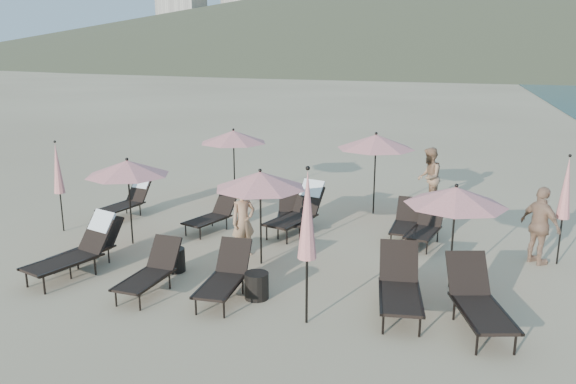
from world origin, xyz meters
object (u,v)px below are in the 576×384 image
(umbrella_closed_0, at_px, (307,216))
(beachgoer_b, at_px, (429,177))
(lounger_10, at_px, (406,222))
(lounger_7, at_px, (213,214))
(lounger_2, at_px, (150,271))
(lounger_6, at_px, (129,198))
(umbrella_open_4, at_px, (376,142))
(umbrella_open_2, at_px, (456,196))
(umbrella_open_3, at_px, (233,137))
(umbrella_open_0, at_px, (127,168))
(umbrella_closed_1, at_px, (566,189))
(lounger_5, at_px, (478,300))
(lounger_9, at_px, (299,210))
(lounger_8, at_px, (290,212))
(lounger_4, at_px, (400,285))
(side_table_0, at_px, (175,260))
(lounger_11, at_px, (425,226))
(beachgoer_c, at_px, (540,226))
(lounger_3, at_px, (225,276))
(umbrella_closed_2, at_px, (57,169))
(lounger_1, at_px, (90,245))
(beachgoer_a, at_px, (243,222))
(lounger_0, at_px, (77,248))
(umbrella_open_1, at_px, (260,180))
(side_table_1, at_px, (257,286))

(umbrella_closed_0, distance_m, beachgoer_b, 8.20)
(lounger_10, distance_m, umbrella_closed_0, 5.25)
(lounger_7, bearing_deg, lounger_2, -65.29)
(lounger_6, distance_m, umbrella_open_4, 6.90)
(lounger_10, xyz_separation_m, umbrella_open_2, (1.09, -2.70, 1.39))
(umbrella_open_2, relative_size, umbrella_open_3, 0.94)
(lounger_2, bearing_deg, umbrella_open_0, 131.55)
(umbrella_open_3, xyz_separation_m, umbrella_closed_1, (8.59, -3.04, -0.26))
(lounger_5, relative_size, beachgoer_b, 1.13)
(lounger_7, bearing_deg, umbrella_open_0, -115.29)
(lounger_9, distance_m, umbrella_open_2, 4.60)
(lounger_8, height_order, umbrella_open_4, umbrella_open_4)
(lounger_4, height_order, side_table_0, lounger_4)
(lounger_11, bearing_deg, umbrella_closed_0, -97.62)
(lounger_2, xyz_separation_m, umbrella_open_0, (-1.84, 2.30, 1.39))
(lounger_7, bearing_deg, lounger_11, 23.85)
(lounger_4, height_order, beachgoer_b, beachgoer_b)
(lounger_5, relative_size, lounger_11, 1.20)
(lounger_2, xyz_separation_m, lounger_11, (4.73, 4.30, -0.01))
(lounger_2, xyz_separation_m, lounger_7, (-0.44, 3.78, -0.01))
(lounger_8, distance_m, beachgoer_c, 5.75)
(lounger_8, bearing_deg, lounger_11, -15.77)
(umbrella_open_2, bearing_deg, lounger_3, -156.48)
(lounger_11, height_order, umbrella_closed_1, umbrella_closed_1)
(lounger_4, bearing_deg, lounger_5, -18.38)
(lounger_4, xyz_separation_m, lounger_10, (-0.27, 4.05, -0.08))
(umbrella_open_4, relative_size, umbrella_closed_2, 0.99)
(lounger_8, bearing_deg, umbrella_open_0, -161.12)
(umbrella_open_3, relative_size, umbrella_closed_2, 0.94)
(lounger_1, distance_m, lounger_9, 4.97)
(lounger_8, relative_size, umbrella_closed_2, 0.77)
(lounger_1, bearing_deg, side_table_0, 18.63)
(umbrella_open_3, bearing_deg, lounger_6, -129.60)
(beachgoer_a, bearing_deg, umbrella_closed_1, -36.59)
(lounger_0, relative_size, side_table_0, 4.09)
(lounger_0, height_order, umbrella_open_0, umbrella_open_0)
(lounger_6, relative_size, lounger_10, 1.12)
(umbrella_open_4, relative_size, beachgoer_a, 1.47)
(umbrella_closed_0, distance_m, umbrella_closed_1, 6.02)
(umbrella_open_0, xyz_separation_m, beachgoer_a, (2.78, 0.05, -1.04))
(lounger_11, xyz_separation_m, umbrella_open_0, (-6.56, -2.00, 1.40))
(umbrella_open_4, bearing_deg, lounger_2, -116.42)
(lounger_8, height_order, umbrella_open_1, umbrella_open_1)
(umbrella_open_3, xyz_separation_m, beachgoer_c, (8.17, -3.11, -1.08))
(umbrella_open_4, bearing_deg, lounger_7, -143.77)
(lounger_4, height_order, umbrella_open_3, umbrella_open_3)
(side_table_1, bearing_deg, lounger_10, 61.86)
(lounger_8, height_order, beachgoer_c, beachgoer_c)
(umbrella_closed_0, distance_m, side_table_1, 2.07)
(beachgoer_b, distance_m, beachgoer_c, 4.70)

